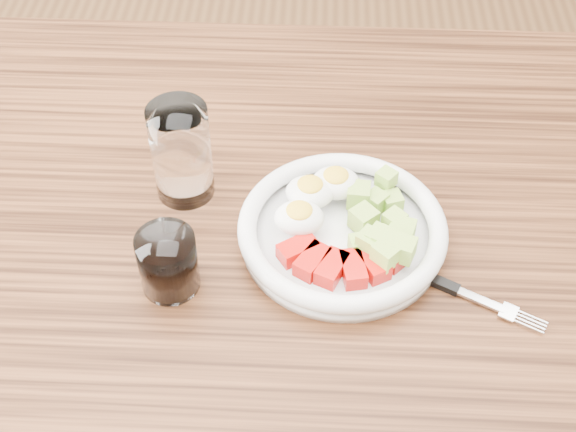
% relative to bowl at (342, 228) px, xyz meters
% --- Properties ---
extents(dining_table, '(1.50, 0.90, 0.77)m').
position_rel_bowl_xyz_m(dining_table, '(-0.05, -0.00, -0.12)').
color(dining_table, brown).
rests_on(dining_table, ground).
extents(bowl, '(0.25, 0.25, 0.06)m').
position_rel_bowl_xyz_m(bowl, '(0.00, 0.00, 0.00)').
color(bowl, white).
rests_on(bowl, dining_table).
extents(fork, '(0.18, 0.10, 0.01)m').
position_rel_bowl_xyz_m(fork, '(0.11, -0.06, -0.02)').
color(fork, black).
rests_on(fork, dining_table).
extents(water_glass, '(0.07, 0.07, 0.13)m').
position_rel_bowl_xyz_m(water_glass, '(-0.20, 0.08, 0.04)').
color(water_glass, white).
rests_on(water_glass, dining_table).
extents(coffee_glass, '(0.07, 0.07, 0.08)m').
position_rel_bowl_xyz_m(coffee_glass, '(-0.19, -0.07, 0.01)').
color(coffee_glass, white).
rests_on(coffee_glass, dining_table).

